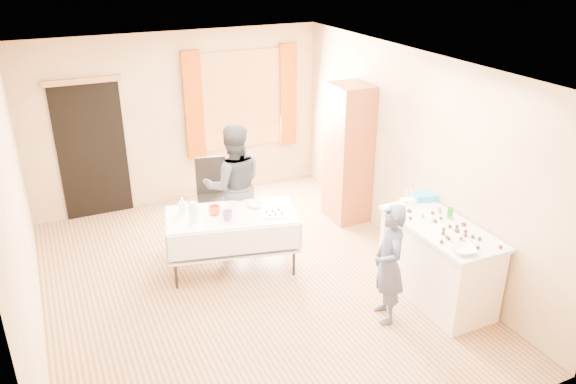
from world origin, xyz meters
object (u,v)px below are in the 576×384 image
party_table (232,236)px  woman (234,186)px  counter (438,262)px  girl (389,264)px  chair (214,209)px  cabinet (348,154)px

party_table → woman: (0.26, 0.61, 0.39)m
counter → girl: 0.79m
party_table → chair: size_ratio=1.67×
cabinet → chair: size_ratio=1.94×
woman → girl: bearing=123.4°
woman → party_table: bearing=79.0°
chair → counter: bearing=-46.0°
chair → woman: bearing=-63.9°
party_table → woman: 0.77m
chair → woman: size_ratio=0.62×
counter → girl: (-0.75, -0.11, 0.22)m
cabinet → party_table: (-2.00, -0.65, -0.55)m
cabinet → party_table: 2.17m
chair → girl: size_ratio=0.77×
cabinet → girl: 2.48m
cabinet → girl: cabinet is taller
counter → party_table: size_ratio=0.85×
cabinet → party_table: cabinet is taller
woman → cabinet: bearing=-166.7°
cabinet → woman: bearing=-178.7°
counter → chair: 3.20m
cabinet → party_table: size_ratio=1.16×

